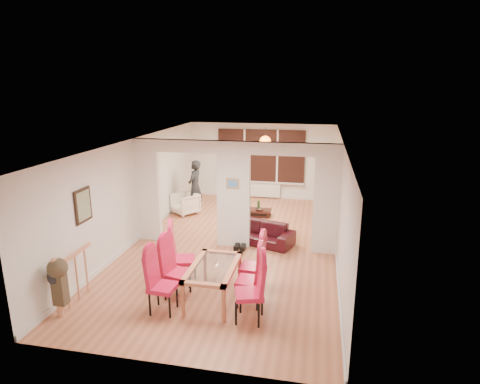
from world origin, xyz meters
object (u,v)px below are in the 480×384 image
(sofa, at_px, (257,232))
(bottle, at_px, (259,205))
(bowl, at_px, (259,210))
(dining_chair_lb, at_px, (177,269))
(coffee_table, at_px, (256,213))
(dining_chair_rc, at_px, (252,263))
(television, at_px, (316,209))
(dining_chair_la, at_px, (163,283))
(dining_chair_lc, at_px, (182,256))
(dining_table, at_px, (213,283))
(dining_chair_ra, at_px, (249,289))
(armchair, at_px, (185,204))
(person, at_px, (195,186))
(dining_chair_rb, at_px, (249,277))

(sofa, xyz_separation_m, bottle, (-0.30, 2.10, 0.08))
(bowl, bearing_deg, dining_chair_lb, -99.12)
(bowl, bearing_deg, coffee_table, 137.39)
(dining_chair_rc, distance_m, television, 4.80)
(bottle, bearing_deg, television, 4.25)
(sofa, bearing_deg, dining_chair_la, -89.20)
(dining_chair_la, distance_m, dining_chair_lc, 1.09)
(dining_table, relative_size, television, 1.39)
(dining_chair_ra, distance_m, armchair, 6.11)
(dining_chair_la, xyz_separation_m, person, (-1.20, 5.66, 0.26))
(bottle, distance_m, bowl, 0.17)
(dining_chair_la, bearing_deg, coffee_table, 86.37)
(person, bearing_deg, dining_chair_ra, 33.96)
(television, height_order, bowl, television)
(dining_chair_lc, distance_m, person, 4.72)
(dining_chair_rc, bearing_deg, coffee_table, 101.24)
(dining_table, xyz_separation_m, dining_chair_lb, (-0.69, -0.02, 0.21))
(dining_chair_rc, height_order, bowl, dining_chair_rc)
(armchair, bearing_deg, coffee_table, 44.49)
(dining_chair_la, relative_size, sofa, 0.61)
(sofa, height_order, bowl, sofa)
(dining_table, distance_m, dining_chair_lc, 0.97)
(dining_chair_lc, distance_m, sofa, 2.68)
(coffee_table, relative_size, bowl, 3.90)
(dining_chair_rb, relative_size, dining_chair_rc, 0.99)
(dining_chair_ra, distance_m, television, 5.79)
(armchair, height_order, coffee_table, armchair)
(person, height_order, bowl, person)
(sofa, xyz_separation_m, coffee_table, (-0.36, 2.09, -0.16))
(dining_chair_rc, height_order, armchair, dining_chair_rc)
(dining_table, bearing_deg, dining_chair_rc, 39.50)
(dining_chair_lc, distance_m, dining_chair_rc, 1.40)
(coffee_table, distance_m, bottle, 0.26)
(bowl, bearing_deg, dining_chair_rb, -83.49)
(coffee_table, relative_size, bottle, 3.00)
(dining_chair_rb, bearing_deg, dining_chair_lb, -177.45)
(dining_table, bearing_deg, dining_chair_lb, -178.63)
(person, bearing_deg, armchair, -30.86)
(dining_chair_rb, relative_size, television, 1.05)
(person, bearing_deg, bowl, 93.50)
(armchair, bearing_deg, television, 43.88)
(dining_chair_rc, xyz_separation_m, sofa, (-0.27, 2.42, -0.28))
(armchair, bearing_deg, dining_chair_lc, -33.04)
(dining_chair_lc, xyz_separation_m, dining_chair_rc, (1.40, -0.01, -0.03))
(sofa, bearing_deg, dining_table, -78.57)
(sofa, relative_size, armchair, 2.56)
(dining_table, bearing_deg, dining_chair_rb, -3.25)
(television, height_order, bottle, television)
(dining_chair_rc, xyz_separation_m, bowl, (-0.52, 4.41, -0.32))
(dining_table, relative_size, bowl, 6.40)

